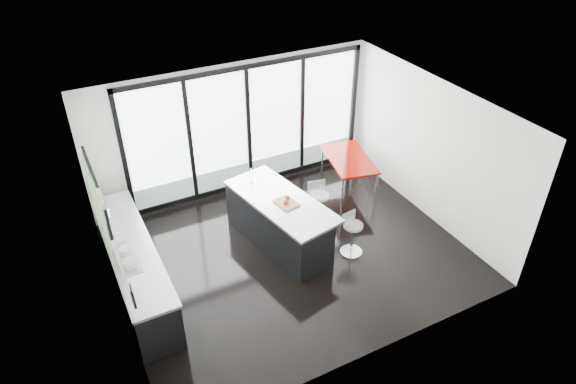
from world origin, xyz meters
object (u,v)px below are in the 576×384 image
island (278,222)px  bar_stool_far (318,210)px  bar_stool_near (352,239)px  red_table (348,174)px

island → bar_stool_far: bearing=8.4°
island → bar_stool_far: size_ratio=3.44×
island → bar_stool_near: bearing=-39.4°
bar_stool_near → bar_stool_far: bearing=87.8°
island → bar_stool_far: 0.96m
bar_stool_far → bar_stool_near: bearing=-71.9°
bar_stool_near → island: bearing=131.6°
island → red_table: (2.13, 0.93, -0.09)m
bar_stool_near → red_table: red_table is taller
island → bar_stool_near: (1.06, -0.87, -0.16)m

